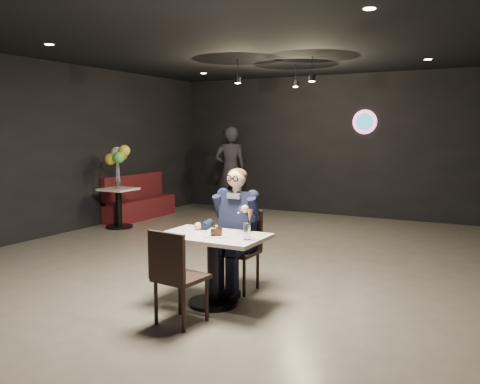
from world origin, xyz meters
The scene contains 17 objects.
floor centered at (0.00, 0.00, 0.00)m, with size 9.00×9.00×0.00m, color #6D655A.
wall_sign centered at (0.80, 4.47, 2.00)m, with size 0.50×0.06×0.50m, color pink, non-canonical shape.
pendant_lights centered at (0.00, 2.00, 2.88)m, with size 1.40×1.20×0.36m, color black.
main_table centered at (0.81, -1.68, 0.38)m, with size 1.10×0.70×0.75m, color silver.
chair_far centered at (0.81, -1.13, 0.46)m, with size 0.42×0.46×0.92m, color black.
chair_near centered at (0.81, -2.26, 0.46)m, with size 0.42×0.46×0.92m, color black.
seated_man centered at (0.81, -1.13, 0.72)m, with size 0.60×0.80×1.44m, color black.
dessert_plate centered at (0.88, -1.75, 0.76)m, with size 0.24×0.24×0.01m, color white.
cake_slice centered at (0.90, -1.75, 0.80)m, with size 0.11×0.09×0.07m, color black.
mint_leaf centered at (0.88, -1.80, 0.84)m, with size 0.06×0.04×0.01m, color green.
sundae_glass centered at (1.24, -1.73, 0.83)m, with size 0.07×0.07×0.16m, color silver.
wafer_cone centered at (1.27, -1.73, 0.99)m, with size 0.06×0.06×0.12m, color #B7834B.
booth_bench centered at (-3.25, 2.15, 0.46)m, with size 0.46×1.82×0.91m, color #3F0D0E.
side_table centered at (-2.95, 1.15, 0.36)m, with size 0.58×0.58×0.72m, color silver.
balloon_vase centered at (-2.95, 1.15, 0.83)m, with size 0.10×0.10×0.15m, color silver.
balloon_bunch centered at (-2.95, 1.15, 1.22)m, with size 0.39×0.39×0.65m, color yellow.
passerby centered at (-1.93, 3.64, 0.96)m, with size 0.70×0.46×1.91m, color black.
Camera 1 is at (3.48, -6.11, 1.82)m, focal length 38.00 mm.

